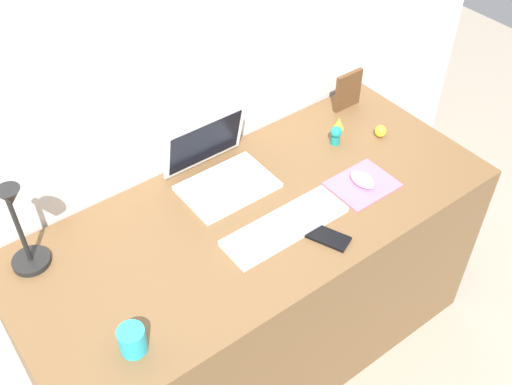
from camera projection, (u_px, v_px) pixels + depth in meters
ground_plane at (257, 343)px, 2.42m from camera, size 6.00×6.00×0.00m
back_wall at (191, 144)px, 2.11m from camera, size 2.77×0.05×1.55m
desk at (257, 286)px, 2.17m from camera, size 1.57×0.68×0.74m
laptop at (217, 167)px, 2.00m from camera, size 0.30×0.26×0.21m
keyboard at (285, 226)px, 1.86m from camera, size 0.41×0.13×0.02m
mousepad at (362, 184)px, 2.01m from camera, size 0.21×0.17×0.00m
mouse at (362, 180)px, 2.00m from camera, size 0.06×0.10×0.03m
cell_phone at (328, 237)px, 1.83m from camera, size 0.11×0.14×0.01m
desk_lamp at (21, 230)px, 1.64m from camera, size 0.11×0.15×0.34m
picture_frame at (348, 90)px, 2.28m from camera, size 0.12×0.02×0.15m
coffee_mug at (132, 340)px, 1.53m from camera, size 0.07×0.07×0.08m
toy_figurine_lime at (339, 123)px, 2.22m from camera, size 0.04×0.04×0.05m
toy_figurine_yellow at (381, 131)px, 2.19m from camera, size 0.04×0.04×0.05m
toy_figurine_teal at (336, 135)px, 2.15m from camera, size 0.04×0.04×0.07m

